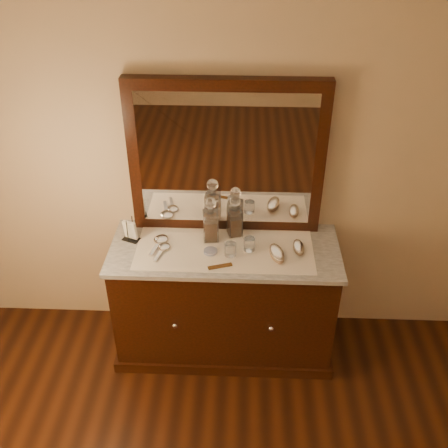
{
  "coord_description": "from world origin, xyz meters",
  "views": [
    {
      "loc": [
        0.1,
        -0.62,
        2.77
      ],
      "look_at": [
        0.0,
        1.85,
        1.1
      ],
      "focal_mm": 41.24,
      "sensor_mm": 36.0,
      "label": 1
    }
  ],
  "objects_px": {
    "hand_mirror_inner": "(163,249)",
    "decanter_left": "(211,223)",
    "brush_near": "(277,254)",
    "hand_mirror_outer": "(160,241)",
    "napkin_rack": "(130,231)",
    "brush_far": "(299,247)",
    "dresser_cabinet": "(225,301)",
    "pin_dish": "(211,251)",
    "comb": "(220,266)",
    "decanter_right": "(235,220)",
    "mirror_frame": "(226,158)"
  },
  "relations": [
    {
      "from": "dresser_cabinet",
      "to": "decanter_right",
      "type": "distance_m",
      "value": 0.58
    },
    {
      "from": "dresser_cabinet",
      "to": "hand_mirror_outer",
      "type": "bearing_deg",
      "value": 174.57
    },
    {
      "from": "dresser_cabinet",
      "to": "pin_dish",
      "type": "xyz_separation_m",
      "value": [
        -0.08,
        -0.05,
        0.45
      ]
    },
    {
      "from": "napkin_rack",
      "to": "decanter_left",
      "type": "distance_m",
      "value": 0.51
    },
    {
      "from": "decanter_left",
      "to": "decanter_right",
      "type": "distance_m",
      "value": 0.16
    },
    {
      "from": "pin_dish",
      "to": "decanter_right",
      "type": "distance_m",
      "value": 0.27
    },
    {
      "from": "pin_dish",
      "to": "brush_near",
      "type": "relative_size",
      "value": 0.44
    },
    {
      "from": "comb",
      "to": "hand_mirror_inner",
      "type": "xyz_separation_m",
      "value": [
        -0.36,
        0.15,
        0.0
      ]
    },
    {
      "from": "dresser_cabinet",
      "to": "hand_mirror_inner",
      "type": "distance_m",
      "value": 0.59
    },
    {
      "from": "napkin_rack",
      "to": "hand_mirror_inner",
      "type": "height_order",
      "value": "napkin_rack"
    },
    {
      "from": "napkin_rack",
      "to": "brush_far",
      "type": "bearing_deg",
      "value": -3.96
    },
    {
      "from": "pin_dish",
      "to": "hand_mirror_outer",
      "type": "height_order",
      "value": "hand_mirror_outer"
    },
    {
      "from": "decanter_right",
      "to": "brush_near",
      "type": "xyz_separation_m",
      "value": [
        0.26,
        -0.23,
        -0.09
      ]
    },
    {
      "from": "brush_near",
      "to": "hand_mirror_inner",
      "type": "relative_size",
      "value": 0.96
    },
    {
      "from": "brush_near",
      "to": "hand_mirror_outer",
      "type": "bearing_deg",
      "value": 170.8
    },
    {
      "from": "pin_dish",
      "to": "brush_near",
      "type": "bearing_deg",
      "value": -4.15
    },
    {
      "from": "pin_dish",
      "to": "decanter_left",
      "type": "distance_m",
      "value": 0.18
    },
    {
      "from": "decanter_right",
      "to": "hand_mirror_inner",
      "type": "distance_m",
      "value": 0.49
    },
    {
      "from": "decanter_left",
      "to": "brush_far",
      "type": "distance_m",
      "value": 0.57
    },
    {
      "from": "decanter_left",
      "to": "hand_mirror_inner",
      "type": "relative_size",
      "value": 1.53
    },
    {
      "from": "mirror_frame",
      "to": "comb",
      "type": "xyz_separation_m",
      "value": [
        -0.02,
        -0.44,
        -0.49
      ]
    },
    {
      "from": "napkin_rack",
      "to": "hand_mirror_outer",
      "type": "distance_m",
      "value": 0.2
    },
    {
      "from": "comb",
      "to": "brush_far",
      "type": "bearing_deg",
      "value": 3.41
    },
    {
      "from": "hand_mirror_inner",
      "to": "decanter_left",
      "type": "bearing_deg",
      "value": 23.9
    },
    {
      "from": "decanter_left",
      "to": "hand_mirror_inner",
      "type": "height_order",
      "value": "decanter_left"
    },
    {
      "from": "dresser_cabinet",
      "to": "hand_mirror_inner",
      "type": "relative_size",
      "value": 6.95
    },
    {
      "from": "brush_near",
      "to": "decanter_left",
      "type": "bearing_deg",
      "value": 157.47
    },
    {
      "from": "pin_dish",
      "to": "napkin_rack",
      "type": "distance_m",
      "value": 0.53
    },
    {
      "from": "hand_mirror_outer",
      "to": "decanter_left",
      "type": "bearing_deg",
      "value": 9.27
    },
    {
      "from": "napkin_rack",
      "to": "hand_mirror_outer",
      "type": "height_order",
      "value": "napkin_rack"
    },
    {
      "from": "pin_dish",
      "to": "brush_far",
      "type": "distance_m",
      "value": 0.55
    },
    {
      "from": "decanter_right",
      "to": "brush_far",
      "type": "relative_size",
      "value": 1.86
    },
    {
      "from": "comb",
      "to": "decanter_left",
      "type": "height_order",
      "value": "decanter_left"
    },
    {
      "from": "brush_near",
      "to": "napkin_rack",
      "type": "bearing_deg",
      "value": 170.93
    },
    {
      "from": "brush_far",
      "to": "brush_near",
      "type": "bearing_deg",
      "value": -151.89
    },
    {
      "from": "brush_near",
      "to": "comb",
      "type": "bearing_deg",
      "value": -161.99
    },
    {
      "from": "napkin_rack",
      "to": "decanter_left",
      "type": "relative_size",
      "value": 0.52
    },
    {
      "from": "brush_near",
      "to": "hand_mirror_inner",
      "type": "bearing_deg",
      "value": 176.52
    },
    {
      "from": "decanter_right",
      "to": "hand_mirror_inner",
      "type": "bearing_deg",
      "value": -156.82
    },
    {
      "from": "pin_dish",
      "to": "napkin_rack",
      "type": "bearing_deg",
      "value": 167.16
    },
    {
      "from": "napkin_rack",
      "to": "brush_far",
      "type": "xyz_separation_m",
      "value": [
        1.06,
        -0.07,
        -0.04
      ]
    },
    {
      "from": "pin_dish",
      "to": "comb",
      "type": "xyz_separation_m",
      "value": [
        0.07,
        -0.14,
        -0.0
      ]
    },
    {
      "from": "comb",
      "to": "decanter_left",
      "type": "bearing_deg",
      "value": 86.85
    },
    {
      "from": "pin_dish",
      "to": "brush_far",
      "type": "relative_size",
      "value": 0.56
    },
    {
      "from": "decanter_right",
      "to": "brush_far",
      "type": "bearing_deg",
      "value": -21.54
    },
    {
      "from": "decanter_left",
      "to": "brush_near",
      "type": "distance_m",
      "value": 0.46
    },
    {
      "from": "pin_dish",
      "to": "decanter_right",
      "type": "xyz_separation_m",
      "value": [
        0.14,
        0.2,
        0.1
      ]
    },
    {
      "from": "dresser_cabinet",
      "to": "comb",
      "type": "height_order",
      "value": "comb"
    },
    {
      "from": "pin_dish",
      "to": "hand_mirror_inner",
      "type": "distance_m",
      "value": 0.3
    },
    {
      "from": "pin_dish",
      "to": "brush_far",
      "type": "bearing_deg",
      "value": 4.65
    }
  ]
}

